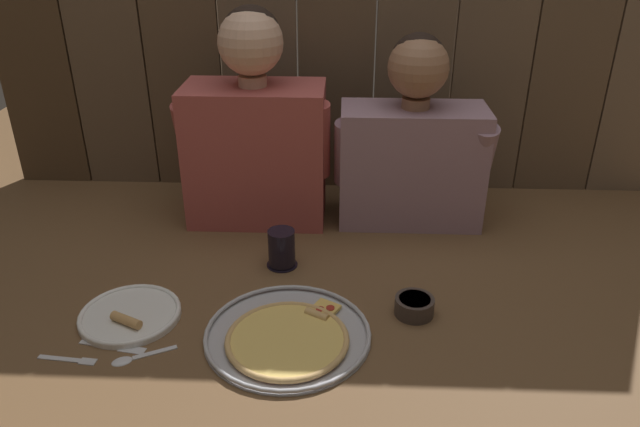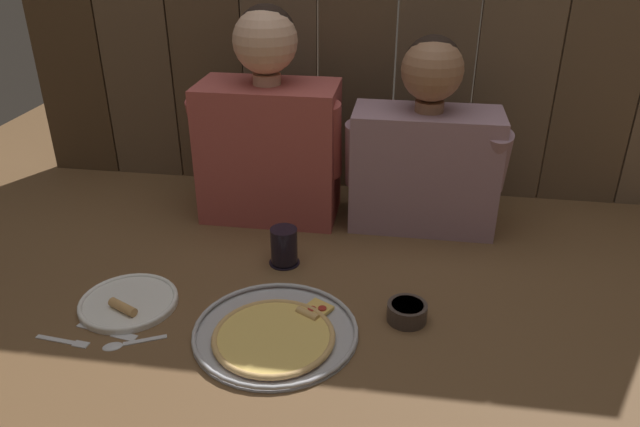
% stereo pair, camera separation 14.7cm
% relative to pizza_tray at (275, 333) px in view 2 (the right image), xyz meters
% --- Properties ---
extents(ground_plane, '(3.20, 3.20, 0.00)m').
position_rel_pizza_tray_xyz_m(ground_plane, '(0.09, 0.17, -0.01)').
color(ground_plane, brown).
extents(pizza_tray, '(0.37, 0.37, 0.03)m').
position_rel_pizza_tray_xyz_m(pizza_tray, '(0.00, 0.00, 0.00)').
color(pizza_tray, '#B2B2B7').
rests_on(pizza_tray, ground).
extents(dinner_plate, '(0.24, 0.24, 0.03)m').
position_rel_pizza_tray_xyz_m(dinner_plate, '(-0.38, 0.06, -0.00)').
color(dinner_plate, white).
rests_on(dinner_plate, ground).
extents(drinking_glass, '(0.08, 0.08, 0.10)m').
position_rel_pizza_tray_xyz_m(drinking_glass, '(-0.04, 0.31, 0.04)').
color(drinking_glass, black).
rests_on(drinking_glass, ground).
extents(dipping_bowl, '(0.09, 0.09, 0.04)m').
position_rel_pizza_tray_xyz_m(dipping_bowl, '(0.29, 0.11, 0.01)').
color(dipping_bowl, '#3D332D').
rests_on(dipping_bowl, ground).
extents(table_fork, '(0.13, 0.03, 0.01)m').
position_rel_pizza_tray_xyz_m(table_fork, '(-0.46, -0.09, -0.01)').
color(table_fork, silver).
rests_on(table_fork, ground).
extents(table_knife, '(0.16, 0.04, 0.01)m').
position_rel_pizza_tray_xyz_m(table_knife, '(-0.38, -0.04, -0.01)').
color(table_knife, silver).
rests_on(table_knife, ground).
extents(table_spoon, '(0.13, 0.08, 0.01)m').
position_rel_pizza_tray_xyz_m(table_spoon, '(-0.33, -0.08, -0.01)').
color(table_spoon, silver).
rests_on(table_spoon, ground).
extents(diner_left, '(0.44, 0.22, 0.63)m').
position_rel_pizza_tray_xyz_m(diner_left, '(-0.14, 0.60, 0.27)').
color(diner_left, '#AD4C47').
rests_on(diner_left, ground).
extents(diner_right, '(0.46, 0.21, 0.56)m').
position_rel_pizza_tray_xyz_m(diner_right, '(0.32, 0.60, 0.24)').
color(diner_right, gray).
rests_on(diner_right, ground).
extents(wooden_backdrop_wall, '(2.19, 0.03, 1.11)m').
position_rel_pizza_tray_xyz_m(wooden_backdrop_wall, '(0.09, 0.85, 0.55)').
color(wooden_backdrop_wall, '#4C3824').
rests_on(wooden_backdrop_wall, ground).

